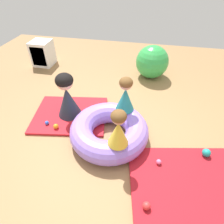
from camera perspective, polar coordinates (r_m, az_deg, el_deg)
name	(u,v)px	position (r m, az deg, el deg)	size (l,w,h in m)	color
ground_plane	(117,142)	(2.79, 1.52, -8.86)	(8.00, 8.00, 0.00)	#9E7549
gym_mat_front	(204,189)	(2.57, 25.86, -20.21)	(1.67, 1.17, 0.04)	#B21923
gym_mat_far_left	(71,114)	(3.26, -12.37, -0.72)	(1.17, 0.95, 0.04)	red
inflatable_cushion	(109,131)	(2.71, -0.86, -5.64)	(1.12, 1.12, 0.33)	#9975EA
child_in_yellow	(118,128)	(2.17, 1.91, -4.97)	(0.35, 0.35, 0.50)	yellow
child_in_teal	(125,95)	(2.67, 4.06, 5.26)	(0.37, 0.37, 0.52)	teal
adult_seated	(67,96)	(3.03, -13.37, 4.75)	(0.52, 0.52, 0.74)	#232D3D
play_ball_orange	(56,126)	(3.01, -16.52, -4.15)	(0.08, 0.08, 0.08)	orange
play_ball_pink	(159,162)	(2.55, 13.87, -14.35)	(0.07, 0.07, 0.07)	pink
play_ball_red	(146,206)	(2.23, 10.32, -25.99)	(0.09, 0.09, 0.09)	red
play_ball_teal	(206,153)	(2.82, 26.52, -10.90)	(0.11, 0.11, 0.11)	teal
play_ball_blue	(47,123)	(3.13, -18.99, -3.08)	(0.06, 0.06, 0.06)	blue
exercise_ball_large	(152,62)	(4.21, 11.96, 14.52)	(0.68, 0.68, 0.68)	green
storage_cube	(42,53)	(4.96, -20.24, 16.18)	(0.44, 0.44, 0.56)	white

